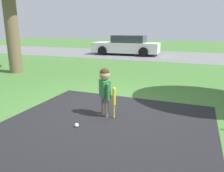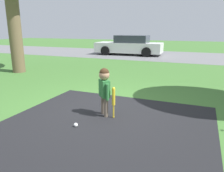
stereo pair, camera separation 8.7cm
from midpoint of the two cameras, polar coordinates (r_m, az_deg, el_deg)
The scene contains 6 objects.
ground_plane at distance 4.89m, azimuth -1.26°, elevation -5.96°, with size 60.00×60.00×0.00m, color #3D6B2D.
street_strip at distance 14.99m, azimuth 15.41°, elevation 7.59°, with size 40.00×6.00×0.01m.
child at distance 4.34m, azimuth -1.45°, elevation 0.20°, with size 0.30×0.31×0.99m.
baseball_bat at distance 4.27m, azimuth 0.99°, elevation -3.20°, with size 0.06×0.06×0.64m.
sports_ball at distance 4.07m, azimuth -8.84°, elevation -10.02°, with size 0.08×0.08×0.08m.
parked_car at distance 15.16m, azimuth 4.77°, elevation 10.47°, with size 4.54×2.08×1.31m.
Camera 2 is at (1.89, -4.17, 1.73)m, focal length 35.00 mm.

